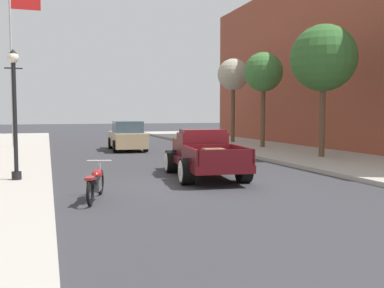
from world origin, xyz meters
The scene contains 9 objects.
ground_plane centered at (0.00, 0.00, 0.00)m, with size 140.00×140.00×0.00m, color #333338.
hotrod_truck_maroon centered at (0.35, 1.34, 0.75)m, with size 2.50×5.05×1.58m.
motorcycle_parked centered at (-3.51, -1.68, 0.44)m, with size 0.79×2.06×0.93m.
car_background_tan centered at (-0.31, 12.22, 0.77)m, with size 2.00×4.36×1.65m.
street_lamp_near centered at (-5.51, 1.45, 2.39)m, with size 0.50×0.32×3.85m.
flagpole centered at (-6.24, 14.78, 5.77)m, with size 1.74×0.16×9.16m.
street_tree_nearest centered at (7.16, 4.45, 4.54)m, with size 2.96×2.96×5.89m.
street_tree_second centered at (7.21, 10.30, 4.40)m, with size 2.23×2.23×5.42m.
street_tree_third centered at (7.27, 14.74, 4.60)m, with size 2.10×2.10×5.57m.
Camera 1 is at (-4.60, -12.55, 2.16)m, focal length 41.21 mm.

